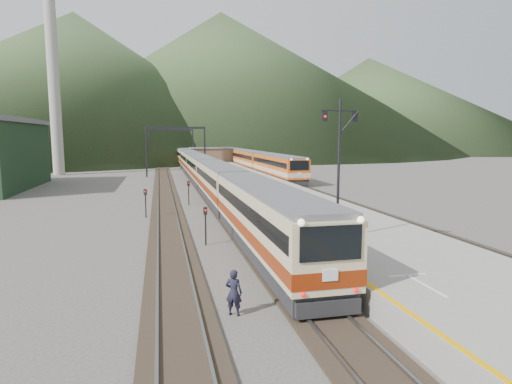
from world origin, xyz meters
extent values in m
plane|color=#47423D|center=(0.00, 0.00, 0.00)|extent=(400.00, 400.00, 0.00)
cube|color=black|center=(0.00, 40.00, 0.06)|extent=(2.60, 200.00, 0.12)
cube|color=slate|center=(-0.72, 40.00, 0.16)|extent=(0.10, 200.00, 0.14)
cube|color=slate|center=(0.72, 40.00, 0.16)|extent=(0.10, 200.00, 0.14)
cube|color=black|center=(-5.00, 40.00, 0.06)|extent=(2.60, 200.00, 0.12)
cube|color=slate|center=(-5.72, 40.00, 0.16)|extent=(0.10, 200.00, 0.14)
cube|color=slate|center=(-4.28, 40.00, 0.16)|extent=(0.10, 200.00, 0.14)
cube|color=black|center=(11.50, 40.00, 0.06)|extent=(2.60, 200.00, 0.12)
cube|color=slate|center=(10.78, 40.00, 0.16)|extent=(0.10, 200.00, 0.14)
cube|color=slate|center=(12.22, 40.00, 0.16)|extent=(0.10, 200.00, 0.14)
cube|color=gray|center=(5.60, 38.00, 0.50)|extent=(8.00, 100.00, 1.00)
cube|color=black|center=(-7.50, 55.00, 4.00)|extent=(0.25, 0.25, 8.00)
cube|color=black|center=(1.80, 55.00, 4.00)|extent=(0.25, 0.25, 8.00)
cube|color=black|center=(-2.85, 55.00, 7.80)|extent=(9.30, 0.22, 0.35)
cube|color=black|center=(-7.50, 80.00, 4.00)|extent=(0.25, 0.25, 8.00)
cube|color=black|center=(1.80, 80.00, 4.00)|extent=(0.25, 0.25, 8.00)
cube|color=black|center=(-2.85, 80.00, 7.80)|extent=(9.30, 0.22, 0.35)
cylinder|color=#9E998E|center=(-22.00, 62.00, 15.00)|extent=(1.80, 1.80, 30.00)
cube|color=brown|center=(5.60, 78.00, 2.40)|extent=(9.00, 4.00, 2.80)
cube|color=slate|center=(5.60, 78.00, 3.95)|extent=(9.40, 4.40, 0.30)
cone|color=#2D3F20|center=(-40.00, 190.00, 30.00)|extent=(180.00, 180.00, 60.00)
cone|color=#2D3F20|center=(30.00, 230.00, 37.50)|extent=(220.00, 220.00, 75.00)
cone|color=#2D3F20|center=(110.00, 210.00, 25.00)|extent=(160.00, 160.00, 50.00)
cube|color=#CDBA8E|center=(0.00, 6.82, 1.86)|extent=(2.68, 18.00, 3.27)
cube|color=#CDBA8E|center=(0.00, 25.32, 1.86)|extent=(2.68, 18.00, 3.27)
cube|color=#CDBA8E|center=(0.00, 43.82, 1.86)|extent=(2.68, 18.00, 3.27)
cube|color=#CDBA8E|center=(0.00, 62.31, 1.86)|extent=(2.68, 18.00, 3.27)
cube|color=#CDBA8E|center=(0.00, 80.81, 1.86)|extent=(2.68, 18.00, 3.27)
cube|color=#CD5518|center=(11.50, 45.54, 2.06)|extent=(2.99, 20.13, 3.65)
cube|color=#CD5518|center=(11.50, 66.17, 2.06)|extent=(2.99, 20.13, 3.65)
cube|color=#CD5518|center=(11.50, 86.79, 2.06)|extent=(2.99, 20.13, 3.65)
cylinder|color=black|center=(3.59, 5.51, 4.63)|extent=(0.14, 0.14, 7.26)
cube|color=black|center=(3.59, 5.51, 7.66)|extent=(2.19, 0.39, 0.07)
cube|color=black|center=(2.70, 5.38, 7.36)|extent=(0.27, 0.21, 0.50)
cube|color=black|center=(4.48, 5.64, 7.36)|extent=(0.27, 0.21, 0.50)
cylinder|color=black|center=(-2.95, 9.47, 1.00)|extent=(0.10, 0.10, 2.00)
cube|color=black|center=(-2.95, 9.47, 2.05)|extent=(0.24, 0.19, 0.45)
cylinder|color=black|center=(-2.92, 24.66, 1.00)|extent=(0.10, 0.10, 2.00)
cube|color=black|center=(-2.92, 24.66, 2.05)|extent=(0.26, 0.21, 0.45)
cylinder|color=black|center=(-6.64, 19.17, 1.00)|extent=(0.10, 0.10, 2.00)
cube|color=black|center=(-6.64, 19.17, 2.05)|extent=(0.26, 0.23, 0.45)
imported|color=black|center=(-3.04, -0.74, 0.84)|extent=(0.73, 0.64, 1.68)
camera|label=1|loc=(-5.49, -15.17, 6.34)|focal=30.00mm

